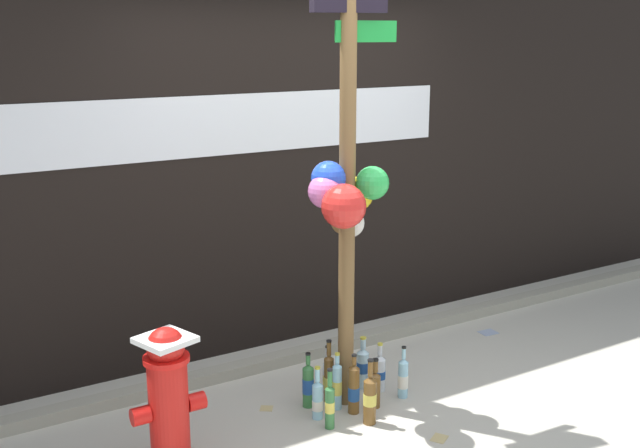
{
  "coord_description": "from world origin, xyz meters",
  "views": [
    {
      "loc": [
        -2.62,
        -3.3,
        2.27
      ],
      "look_at": [
        -0.36,
        0.41,
        1.18
      ],
      "focal_mm": 43.18,
      "sensor_mm": 36.0,
      "label": 1
    }
  ],
  "objects_px": {
    "bottle_3": "(329,378)",
    "bottle_6": "(375,387)",
    "bottle_7": "(354,389)",
    "bottle_0": "(327,375)",
    "bottle_9": "(380,372)",
    "bottle_2": "(370,398)",
    "bottle_11": "(308,385)",
    "fire_hydrant": "(168,394)",
    "bottle_10": "(318,399)",
    "bottle_4": "(403,378)",
    "bottle_8": "(363,366)",
    "memorial_post": "(347,171)",
    "bottle_5": "(330,405)",
    "bottle_1": "(337,385)"
  },
  "relations": [
    {
      "from": "bottle_3",
      "to": "bottle_6",
      "type": "height_order",
      "value": "bottle_3"
    },
    {
      "from": "bottle_4",
      "to": "bottle_10",
      "type": "bearing_deg",
      "value": 175.88
    },
    {
      "from": "bottle_3",
      "to": "bottle_8",
      "type": "xyz_separation_m",
      "value": [
        0.3,
        0.05,
        -0.02
      ]
    },
    {
      "from": "bottle_10",
      "to": "bottle_11",
      "type": "bearing_deg",
      "value": 79.76
    },
    {
      "from": "bottle_1",
      "to": "bottle_3",
      "type": "relative_size",
      "value": 0.89
    },
    {
      "from": "bottle_5",
      "to": "memorial_post",
      "type": "bearing_deg",
      "value": 41.36
    },
    {
      "from": "bottle_6",
      "to": "bottle_0",
      "type": "bearing_deg",
      "value": 110.66
    },
    {
      "from": "bottle_8",
      "to": "bottle_10",
      "type": "distance_m",
      "value": 0.51
    },
    {
      "from": "fire_hydrant",
      "to": "bottle_2",
      "type": "relative_size",
      "value": 1.92
    },
    {
      "from": "memorial_post",
      "to": "bottle_3",
      "type": "height_order",
      "value": "memorial_post"
    },
    {
      "from": "fire_hydrant",
      "to": "bottle_11",
      "type": "bearing_deg",
      "value": 10.9
    },
    {
      "from": "memorial_post",
      "to": "bottle_0",
      "type": "xyz_separation_m",
      "value": [
        0.0,
        0.21,
        -1.38
      ]
    },
    {
      "from": "bottle_0",
      "to": "bottle_7",
      "type": "bearing_deg",
      "value": -93.69
    },
    {
      "from": "bottle_2",
      "to": "bottle_10",
      "type": "relative_size",
      "value": 1.22
    },
    {
      "from": "bottle_4",
      "to": "bottle_6",
      "type": "height_order",
      "value": "bottle_4"
    },
    {
      "from": "bottle_1",
      "to": "bottle_9",
      "type": "height_order",
      "value": "bottle_1"
    },
    {
      "from": "bottle_10",
      "to": "bottle_4",
      "type": "bearing_deg",
      "value": -4.12
    },
    {
      "from": "bottle_10",
      "to": "bottle_0",
      "type": "bearing_deg",
      "value": 49.09
    },
    {
      "from": "bottle_4",
      "to": "bottle_3",
      "type": "bearing_deg",
      "value": 155.63
    },
    {
      "from": "bottle_7",
      "to": "bottle_9",
      "type": "height_order",
      "value": "bottle_7"
    },
    {
      "from": "bottle_10",
      "to": "bottle_5",
      "type": "bearing_deg",
      "value": -89.53
    },
    {
      "from": "bottle_1",
      "to": "bottle_3",
      "type": "distance_m",
      "value": 0.11
    },
    {
      "from": "bottle_6",
      "to": "bottle_10",
      "type": "height_order",
      "value": "bottle_10"
    },
    {
      "from": "fire_hydrant",
      "to": "bottle_0",
      "type": "height_order",
      "value": "fire_hydrant"
    },
    {
      "from": "bottle_7",
      "to": "bottle_9",
      "type": "xyz_separation_m",
      "value": [
        0.31,
        0.17,
        -0.03
      ]
    },
    {
      "from": "bottle_6",
      "to": "bottle_7",
      "type": "bearing_deg",
      "value": 177.06
    },
    {
      "from": "bottle_0",
      "to": "bottle_5",
      "type": "xyz_separation_m",
      "value": [
        -0.25,
        -0.42,
        0.04
      ]
    },
    {
      "from": "bottle_3",
      "to": "bottle_11",
      "type": "xyz_separation_m",
      "value": [
        -0.15,
        0.01,
        -0.01
      ]
    },
    {
      "from": "bottle_7",
      "to": "bottle_9",
      "type": "bearing_deg",
      "value": 27.99
    },
    {
      "from": "bottle_6",
      "to": "fire_hydrant",
      "type": "bearing_deg",
      "value": 178.45
    },
    {
      "from": "bottle_8",
      "to": "bottle_9",
      "type": "distance_m",
      "value": 0.12
    },
    {
      "from": "bottle_8",
      "to": "bottle_11",
      "type": "height_order",
      "value": "bottle_11"
    },
    {
      "from": "bottle_2",
      "to": "bottle_6",
      "type": "distance_m",
      "value": 0.21
    },
    {
      "from": "bottle_2",
      "to": "bottle_6",
      "type": "bearing_deg",
      "value": 46.23
    },
    {
      "from": "bottle_7",
      "to": "bottle_0",
      "type": "bearing_deg",
      "value": 86.31
    },
    {
      "from": "bottle_5",
      "to": "bottle_7",
      "type": "height_order",
      "value": "bottle_7"
    },
    {
      "from": "bottle_6",
      "to": "bottle_8",
      "type": "height_order",
      "value": "bottle_8"
    },
    {
      "from": "bottle_2",
      "to": "bottle_11",
      "type": "height_order",
      "value": "bottle_2"
    },
    {
      "from": "memorial_post",
      "to": "bottle_3",
      "type": "distance_m",
      "value": 1.33
    },
    {
      "from": "bottle_2",
      "to": "bottle_3",
      "type": "height_order",
      "value": "bottle_3"
    },
    {
      "from": "bottle_4",
      "to": "bottle_10",
      "type": "height_order",
      "value": "bottle_4"
    },
    {
      "from": "bottle_5",
      "to": "bottle_3",
      "type": "bearing_deg",
      "value": 59.07
    },
    {
      "from": "bottle_0",
      "to": "bottle_5",
      "type": "bearing_deg",
      "value": -120.22
    },
    {
      "from": "bottle_7",
      "to": "bottle_9",
      "type": "relative_size",
      "value": 1.18
    },
    {
      "from": "bottle_8",
      "to": "bottle_11",
      "type": "xyz_separation_m",
      "value": [
        -0.44,
        -0.05,
        0.0
      ]
    },
    {
      "from": "bottle_1",
      "to": "bottle_2",
      "type": "xyz_separation_m",
      "value": [
        0.07,
        -0.26,
        0.01
      ]
    },
    {
      "from": "bottle_5",
      "to": "bottle_8",
      "type": "distance_m",
      "value": 0.58
    },
    {
      "from": "bottle_4",
      "to": "bottle_6",
      "type": "distance_m",
      "value": 0.23
    },
    {
      "from": "bottle_5",
      "to": "bottle_1",
      "type": "bearing_deg",
      "value": 47.46
    },
    {
      "from": "bottle_3",
      "to": "bottle_10",
      "type": "xyz_separation_m",
      "value": [
        -0.18,
        -0.15,
        -0.04
      ]
    }
  ]
}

